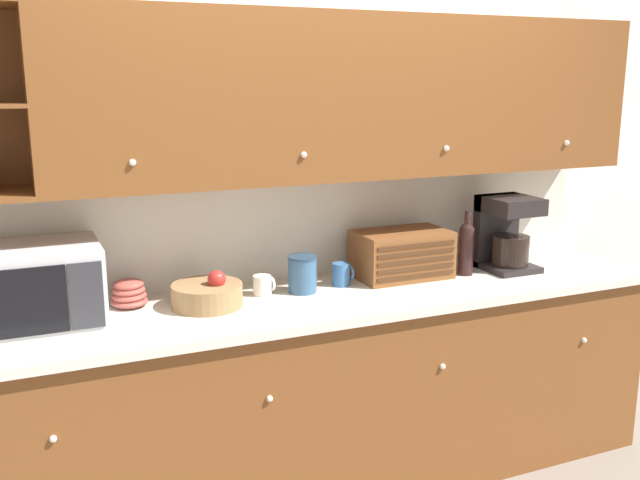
{
  "coord_description": "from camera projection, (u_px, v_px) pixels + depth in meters",
  "views": [
    {
      "loc": [
        -1.25,
        -3.09,
        1.86
      ],
      "look_at": [
        0.0,
        -0.22,
        1.15
      ],
      "focal_mm": 40.0,
      "sensor_mm": 36.0,
      "label": 1
    }
  ],
  "objects": [
    {
      "name": "bowl_stack_on_counter",
      "position": [
        129.0,
        294.0,
        2.98
      ],
      "size": [
        0.15,
        0.15,
        0.12
      ],
      "color": "#9E473D",
      "rests_on": "counter_unit"
    },
    {
      "name": "fruit_basket",
      "position": [
        208.0,
        294.0,
        2.98
      ],
      "size": [
        0.3,
        0.3,
        0.16
      ],
      "color": "#937047",
      "rests_on": "counter_unit"
    },
    {
      "name": "bread_box",
      "position": [
        402.0,
        254.0,
        3.41
      ],
      "size": [
        0.44,
        0.28,
        0.23
      ],
      "color": "brown",
      "rests_on": "counter_unit"
    },
    {
      "name": "wall_back",
      "position": [
        299.0,
        199.0,
        3.4
      ],
      "size": [
        5.59,
        0.06,
        2.6
      ],
      "color": "white",
      "rests_on": "ground_plane"
    },
    {
      "name": "backsplash_panel",
      "position": [
        302.0,
        226.0,
        3.39
      ],
      "size": [
        3.19,
        0.01,
        0.5
      ],
      "color": "silver",
      "rests_on": "counter_unit"
    },
    {
      "name": "counter_unit",
      "position": [
        328.0,
        390.0,
        3.27
      ],
      "size": [
        3.21,
        0.67,
        0.93
      ],
      "color": "brown",
      "rests_on": "ground_plane"
    },
    {
      "name": "ground_plane",
      "position": [
        303.0,
        450.0,
        3.66
      ],
      "size": [
        24.0,
        24.0,
        0.0
      ],
      "primitive_type": "plane",
      "color": "slate"
    },
    {
      "name": "coffee_maker",
      "position": [
        505.0,
        232.0,
        3.55
      ],
      "size": [
        0.24,
        0.27,
        0.37
      ],
      "color": "black",
      "rests_on": "counter_unit"
    },
    {
      "name": "mug",
      "position": [
        342.0,
        274.0,
        3.28
      ],
      "size": [
        0.09,
        0.08,
        0.11
      ],
      "color": "#38669E",
      "rests_on": "counter_unit"
    },
    {
      "name": "microwave",
      "position": [
        27.0,
        287.0,
        2.71
      ],
      "size": [
        0.55,
        0.41,
        0.31
      ],
      "color": "silver",
      "rests_on": "counter_unit"
    },
    {
      "name": "upper_cabinets",
      "position": [
        351.0,
        97.0,
        3.17
      ],
      "size": [
        3.19,
        0.38,
        0.71
      ],
      "color": "brown",
      "rests_on": "backsplash_panel"
    },
    {
      "name": "storage_canister",
      "position": [
        302.0,
        274.0,
        3.17
      ],
      "size": [
        0.13,
        0.13,
        0.17
      ],
      "color": "#33567A",
      "rests_on": "counter_unit"
    },
    {
      "name": "wine_bottle",
      "position": [
        466.0,
        246.0,
        3.45
      ],
      "size": [
        0.07,
        0.07,
        0.32
      ],
      "color": "black",
      "rests_on": "counter_unit"
    },
    {
      "name": "mug_blue_second",
      "position": [
        263.0,
        285.0,
        3.14
      ],
      "size": [
        0.09,
        0.08,
        0.09
      ],
      "color": "silver",
      "rests_on": "counter_unit"
    }
  ]
}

